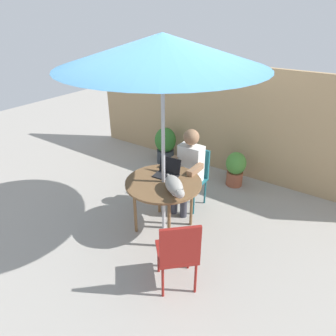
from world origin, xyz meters
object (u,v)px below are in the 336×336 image
object	(u,v)px
patio_table	(164,186)
chair_empty	(178,251)
person_seated	(188,167)
cat	(175,186)
potted_plant_near_fence	(236,168)
potted_plant_by_chair	(165,144)
laptop	(168,170)
patio_umbrella	(162,50)
chair_occupied	(193,173)

from	to	relation	value
patio_table	chair_empty	xyz separation A→B (m)	(0.70, -0.74, -0.15)
person_seated	cat	size ratio (longest dim) A/B	2.41
potted_plant_near_fence	potted_plant_by_chair	bearing A→B (deg)	178.63
laptop	chair_empty	bearing A→B (deg)	-50.74
chair_empty	person_seated	bearing A→B (deg)	117.53
potted_plant_near_fence	potted_plant_by_chair	size ratio (longest dim) A/B	0.84
laptop	cat	distance (m)	0.44
laptop	cat	bearing A→B (deg)	-45.70
patio_umbrella	cat	bearing A→B (deg)	-27.49
cat	potted_plant_near_fence	size ratio (longest dim) A/B	0.86
laptop	potted_plant_by_chair	bearing A→B (deg)	126.03
patio_umbrella	person_seated	xyz separation A→B (m)	(0.00, 0.60, -1.60)
cat	potted_plant_by_chair	bearing A→B (deg)	127.65
cat	potted_plant_near_fence	xyz separation A→B (m)	(0.07, 1.75, -0.49)
chair_empty	laptop	distance (m)	1.23
chair_occupied	laptop	xyz separation A→B (m)	(-0.06, -0.57, 0.28)
patio_table	person_seated	distance (m)	0.60
person_seated	cat	xyz separation A→B (m)	(0.25, -0.73, 0.13)
chair_occupied	chair_empty	bearing A→B (deg)	-64.98
patio_table	potted_plant_by_chair	distance (m)	2.02
chair_empty	person_seated	xyz separation A→B (m)	(-0.70, 1.34, 0.17)
potted_plant_by_chair	patio_table	bearing A→B (deg)	-55.78
chair_empty	laptop	xyz separation A→B (m)	(-0.76, 0.92, 0.28)
patio_umbrella	chair_occupied	size ratio (longest dim) A/B	2.79
patio_table	patio_umbrella	distance (m)	1.62
patio_umbrella	potted_plant_by_chair	world-z (taller)	patio_umbrella
chair_occupied	potted_plant_near_fence	distance (m)	0.94
chair_occupied	chair_empty	size ratio (longest dim) A/B	1.00
cat	potted_plant_near_fence	bearing A→B (deg)	87.83
person_seated	chair_empty	bearing A→B (deg)	-62.47
patio_table	cat	xyz separation A→B (m)	(0.25, -0.13, 0.15)
chair_occupied	person_seated	bearing A→B (deg)	-90.00
person_seated	laptop	xyz separation A→B (m)	(-0.06, -0.42, 0.11)
cat	patio_table	bearing A→B (deg)	152.51
cat	potted_plant_by_chair	distance (m)	2.30
laptop	cat	world-z (taller)	laptop
patio_table	cat	distance (m)	0.32
chair_occupied	potted_plant_by_chair	world-z (taller)	chair_occupied
chair_occupied	potted_plant_by_chair	bearing A→B (deg)	141.50
person_seated	cat	world-z (taller)	person_seated
chair_occupied	cat	world-z (taller)	cat
patio_table	potted_plant_by_chair	bearing A→B (deg)	124.22
chair_occupied	person_seated	xyz separation A→B (m)	(0.00, -0.16, 0.17)
laptop	patio_table	bearing A→B (deg)	-72.98
patio_table	chair_occupied	bearing A→B (deg)	90.00
chair_empty	cat	world-z (taller)	cat
patio_umbrella	person_seated	world-z (taller)	patio_umbrella
patio_umbrella	chair_occupied	world-z (taller)	patio_umbrella
chair_empty	patio_table	bearing A→B (deg)	133.39
chair_occupied	chair_empty	distance (m)	1.65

